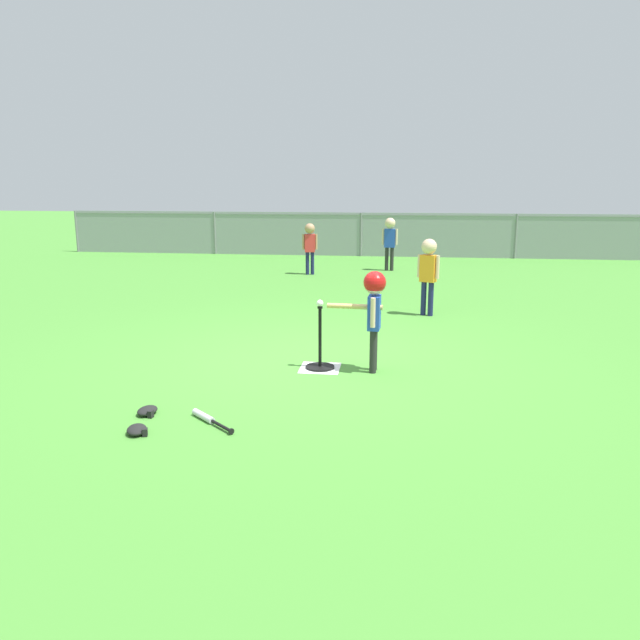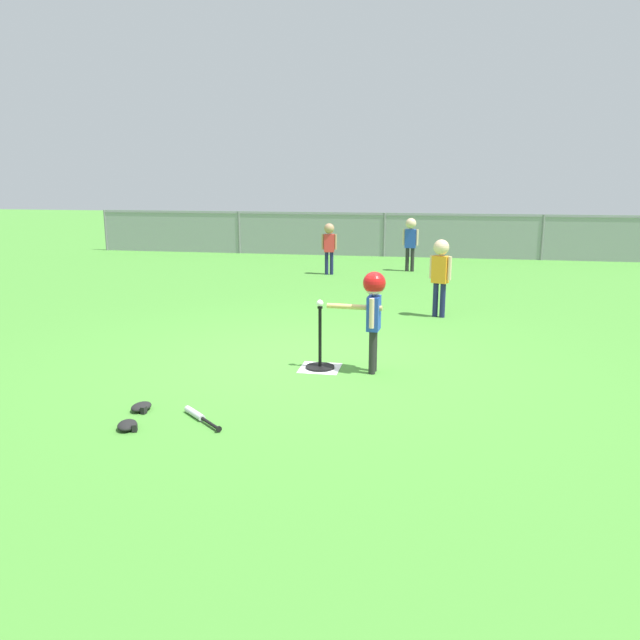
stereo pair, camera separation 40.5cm
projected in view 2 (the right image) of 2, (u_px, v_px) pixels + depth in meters
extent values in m
plane|color=#478C33|center=(311.00, 359.00, 7.30)|extent=(60.00, 60.00, 0.00)
cube|color=white|center=(320.00, 368.00, 6.96)|extent=(0.44, 0.44, 0.01)
cylinder|color=black|center=(320.00, 367.00, 6.95)|extent=(0.32, 0.32, 0.03)
cylinder|color=black|center=(320.00, 337.00, 6.88)|extent=(0.04, 0.04, 0.68)
cylinder|color=black|center=(320.00, 307.00, 6.80)|extent=(0.06, 0.06, 0.02)
sphere|color=white|center=(320.00, 303.00, 6.79)|extent=(0.07, 0.07, 0.07)
cylinder|color=#262626|center=(372.00, 353.00, 6.71)|extent=(0.07, 0.07, 0.47)
cylinder|color=#262626|center=(374.00, 350.00, 6.81)|extent=(0.07, 0.07, 0.47)
cube|color=#2347B7|center=(374.00, 313.00, 6.67)|extent=(0.14, 0.22, 0.37)
cylinder|color=beige|center=(372.00, 313.00, 6.54)|extent=(0.05, 0.05, 0.32)
cylinder|color=beige|center=(376.00, 308.00, 6.79)|extent=(0.05, 0.05, 0.32)
sphere|color=beige|center=(374.00, 285.00, 6.60)|extent=(0.21, 0.21, 0.21)
sphere|color=red|center=(374.00, 283.00, 6.59)|extent=(0.24, 0.24, 0.24)
cylinder|color=#DBB266|center=(354.00, 307.00, 6.71)|extent=(0.60, 0.10, 0.06)
cylinder|color=#191E4C|center=(332.00, 263.00, 13.57)|extent=(0.08, 0.08, 0.49)
cylinder|color=#191E4C|center=(327.00, 263.00, 13.57)|extent=(0.08, 0.08, 0.49)
cube|color=red|center=(329.00, 243.00, 13.47)|extent=(0.24, 0.16, 0.38)
cylinder|color=tan|center=(336.00, 242.00, 13.46)|extent=(0.05, 0.05, 0.33)
cylinder|color=tan|center=(323.00, 242.00, 13.47)|extent=(0.05, 0.05, 0.33)
sphere|color=tan|center=(329.00, 228.00, 13.40)|extent=(0.22, 0.22, 0.22)
cylinder|color=#262626|center=(412.00, 260.00, 14.01)|extent=(0.08, 0.08, 0.53)
cylinder|color=#262626|center=(407.00, 259.00, 14.04)|extent=(0.08, 0.08, 0.53)
cube|color=#2347B7|center=(410.00, 239.00, 13.92)|extent=(0.25, 0.16, 0.41)
cylinder|color=beige|center=(417.00, 237.00, 13.88)|extent=(0.06, 0.06, 0.35)
cylinder|color=beige|center=(404.00, 237.00, 13.95)|extent=(0.06, 0.06, 0.35)
sphere|color=beige|center=(411.00, 223.00, 13.85)|extent=(0.23, 0.23, 0.23)
cylinder|color=#191E4C|center=(443.00, 300.00, 9.42)|extent=(0.08, 0.08, 0.52)
cylinder|color=#191E4C|center=(435.00, 300.00, 9.48)|extent=(0.08, 0.08, 0.52)
cube|color=orange|center=(440.00, 269.00, 9.35)|extent=(0.27, 0.22, 0.41)
cylinder|color=beige|center=(450.00, 268.00, 9.26)|extent=(0.06, 0.06, 0.35)
cylinder|color=beige|center=(431.00, 267.00, 9.42)|extent=(0.06, 0.06, 0.35)
sphere|color=beige|center=(441.00, 247.00, 9.27)|extent=(0.23, 0.23, 0.23)
cylinder|color=silver|center=(195.00, 413.00, 5.55)|extent=(0.26, 0.24, 0.06)
cylinder|color=black|center=(210.00, 424.00, 5.32)|extent=(0.24, 0.22, 0.03)
cylinder|color=black|center=(219.00, 429.00, 5.20)|extent=(0.04, 0.05, 0.05)
ellipsoid|color=black|center=(127.00, 425.00, 5.27)|extent=(0.22, 0.26, 0.07)
cube|color=black|center=(135.00, 428.00, 5.22)|extent=(0.05, 0.06, 0.06)
ellipsoid|color=black|center=(141.00, 407.00, 5.70)|extent=(0.19, 0.24, 0.07)
cube|color=black|center=(144.00, 410.00, 5.61)|extent=(0.05, 0.06, 0.06)
cylinder|color=slate|center=(106.00, 230.00, 18.00)|extent=(0.06, 0.06, 1.15)
cylinder|color=slate|center=(239.00, 232.00, 17.28)|extent=(0.06, 0.06, 1.15)
cylinder|color=slate|center=(384.00, 235.00, 16.56)|extent=(0.06, 0.06, 1.15)
cylinder|color=slate|center=(542.00, 237.00, 15.85)|extent=(0.06, 0.06, 1.15)
cube|color=gray|center=(385.00, 215.00, 16.45)|extent=(16.00, 0.03, 0.03)
cube|color=gray|center=(384.00, 235.00, 16.56)|extent=(16.00, 0.01, 1.15)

